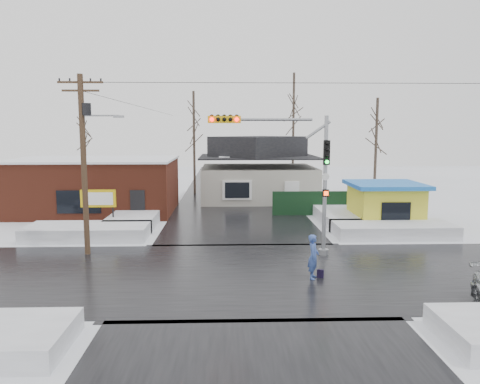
{
  "coord_description": "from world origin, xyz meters",
  "views": [
    {
      "loc": [
        -0.95,
        -19.95,
        6.32
      ],
      "look_at": [
        -0.18,
        4.82,
        3.0
      ],
      "focal_mm": 35.0,
      "sensor_mm": 36.0,
      "label": 1
    }
  ],
  "objects_px": {
    "utility_pole": "(85,154)",
    "kiosk": "(385,204)",
    "marquee_sign": "(98,200)",
    "pedestrian": "(313,257)",
    "traffic_signal": "(294,166)"
  },
  "relations": [
    {
      "from": "traffic_signal",
      "to": "marquee_sign",
      "type": "distance_m",
      "value": 13.42
    },
    {
      "from": "kiosk",
      "to": "traffic_signal",
      "type": "bearing_deg",
      "value": -135.16
    },
    {
      "from": "utility_pole",
      "to": "marquee_sign",
      "type": "relative_size",
      "value": 3.53
    },
    {
      "from": "traffic_signal",
      "to": "marquee_sign",
      "type": "xyz_separation_m",
      "value": [
        -11.43,
        6.53,
        -2.62
      ]
    },
    {
      "from": "marquee_sign",
      "to": "pedestrian",
      "type": "distance_m",
      "value": 15.65
    },
    {
      "from": "kiosk",
      "to": "marquee_sign",
      "type": "bearing_deg",
      "value": -178.45
    },
    {
      "from": "marquee_sign",
      "to": "utility_pole",
      "type": "bearing_deg",
      "value": -79.87
    },
    {
      "from": "traffic_signal",
      "to": "utility_pole",
      "type": "bearing_deg",
      "value": 177.05
    },
    {
      "from": "marquee_sign",
      "to": "pedestrian",
      "type": "relative_size",
      "value": 1.34
    },
    {
      "from": "utility_pole",
      "to": "kiosk",
      "type": "height_order",
      "value": "utility_pole"
    },
    {
      "from": "traffic_signal",
      "to": "pedestrian",
      "type": "bearing_deg",
      "value": -84.94
    },
    {
      "from": "pedestrian",
      "to": "utility_pole",
      "type": "bearing_deg",
      "value": 86.71
    },
    {
      "from": "utility_pole",
      "to": "kiosk",
      "type": "relative_size",
      "value": 1.96
    },
    {
      "from": "utility_pole",
      "to": "pedestrian",
      "type": "xyz_separation_m",
      "value": [
        10.69,
        -4.28,
        -4.16
      ]
    },
    {
      "from": "utility_pole",
      "to": "traffic_signal",
      "type": "bearing_deg",
      "value": -2.95
    }
  ]
}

